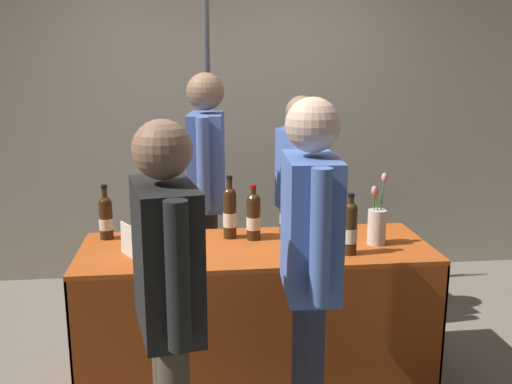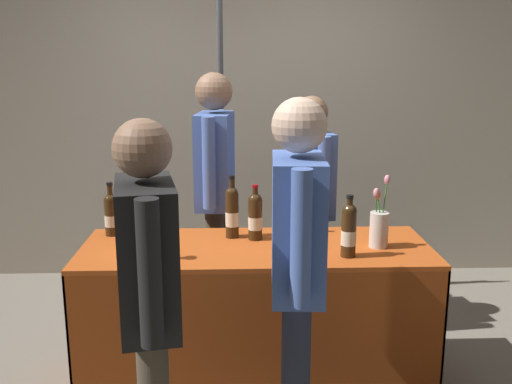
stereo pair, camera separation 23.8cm
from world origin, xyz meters
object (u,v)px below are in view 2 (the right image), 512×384
display_bottle_0 (289,213)px  vendor_presenter (310,191)px  featured_wine_bottle (349,229)px  wine_glass_near_vendor (168,242)px  flower_vase (379,226)px  booth_signpost (221,111)px  tasting_table (256,289)px  taster_foreground_right (149,287)px

display_bottle_0 → vendor_presenter: vendor_presenter is taller
featured_wine_bottle → vendor_presenter: size_ratio=0.21×
wine_glass_near_vendor → flower_vase: (1.11, 0.15, 0.03)m
display_bottle_0 → vendor_presenter: bearing=69.9°
booth_signpost → flower_vase: bearing=-54.0°
tasting_table → booth_signpost: (-0.21, 1.16, 0.87)m
vendor_presenter → taster_foreground_right: taster_foreground_right is taller
taster_foreground_right → booth_signpost: booth_signpost is taller
display_bottle_0 → tasting_table: bearing=-130.7°
tasting_table → flower_vase: bearing=-3.1°
vendor_presenter → featured_wine_bottle: bearing=-5.4°
featured_wine_bottle → taster_foreground_right: (-0.90, -0.74, 0.01)m
taster_foreground_right → booth_signpost: 2.14m
featured_wine_bottle → display_bottle_0: bearing=123.1°
featured_wine_bottle → flower_vase: (0.19, 0.15, -0.03)m
tasting_table → flower_vase: 0.75m
featured_wine_bottle → booth_signpost: (-0.68, 1.34, 0.48)m
tasting_table → wine_glass_near_vendor: wine_glass_near_vendor is taller
flower_vase → taster_foreground_right: (-1.09, -0.88, 0.04)m
flower_vase → vendor_presenter: (-0.27, 0.77, 0.02)m
booth_signpost → wine_glass_near_vendor: bearing=-100.1°
featured_wine_bottle → booth_signpost: booth_signpost is taller
taster_foreground_right → wine_glass_near_vendor: bearing=-9.5°
flower_vase → taster_foreground_right: taster_foreground_right is taller
flower_vase → taster_foreground_right: 1.41m
flower_vase → vendor_presenter: size_ratio=0.25×
tasting_table → featured_wine_bottle: 0.63m
wine_glass_near_vendor → vendor_presenter: (0.83, 0.93, 0.05)m
taster_foreground_right → booth_signpost: bearing=-16.8°
display_bottle_0 → wine_glass_near_vendor: (-0.65, -0.42, -0.03)m
featured_wine_bottle → taster_foreground_right: taster_foreground_right is taller
tasting_table → booth_signpost: bearing=100.3°
display_bottle_0 → taster_foreground_right: bearing=-119.0°
display_bottle_0 → flower_vase: flower_vase is taller
wine_glass_near_vendor → taster_foreground_right: taster_foreground_right is taller
display_bottle_0 → taster_foreground_right: taster_foreground_right is taller
featured_wine_bottle → taster_foreground_right: 1.16m
featured_wine_bottle → booth_signpost: bearing=116.8°
display_bottle_0 → vendor_presenter: (0.19, 0.51, 0.01)m
flower_vase → booth_signpost: booth_signpost is taller
vendor_presenter → tasting_table: bearing=-38.0°
display_bottle_0 → booth_signpost: bearing=113.7°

